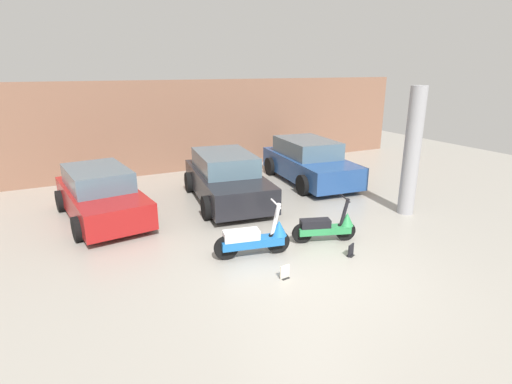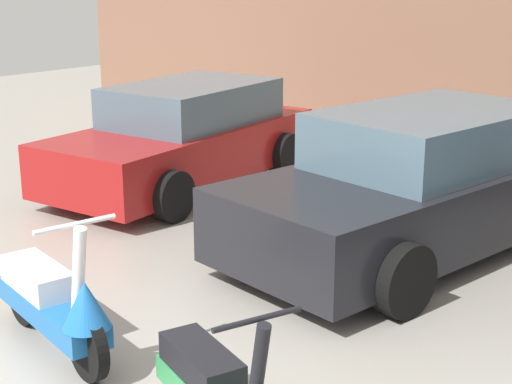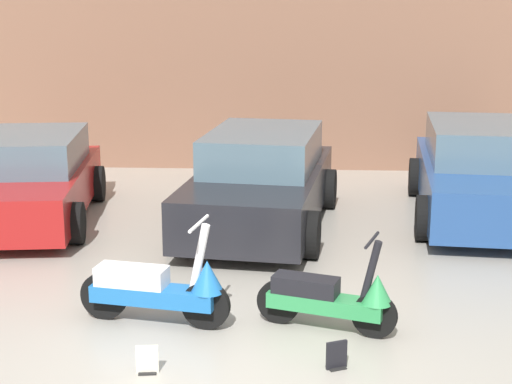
# 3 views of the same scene
# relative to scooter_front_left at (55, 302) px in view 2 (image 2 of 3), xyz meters

# --- Properties ---
(scooter_front_left) EXTENTS (1.59, 0.65, 1.12)m
(scooter_front_left) POSITION_rel_scooter_front_left_xyz_m (0.00, 0.00, 0.00)
(scooter_front_left) COLOR black
(scooter_front_left) RESTS_ON ground_plane
(car_rear_left) EXTENTS (2.18, 3.96, 1.29)m
(car_rear_left) POSITION_rel_scooter_front_left_xyz_m (-2.57, 3.76, 0.22)
(car_rear_left) COLOR maroon
(car_rear_left) RESTS_ON ground_plane
(car_rear_center) EXTENTS (2.37, 4.27, 1.39)m
(car_rear_center) POSITION_rel_scooter_front_left_xyz_m (0.86, 3.63, 0.27)
(car_rear_center) COLOR black
(car_rear_center) RESTS_ON ground_plane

